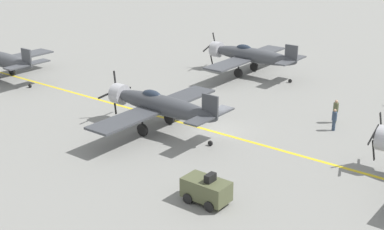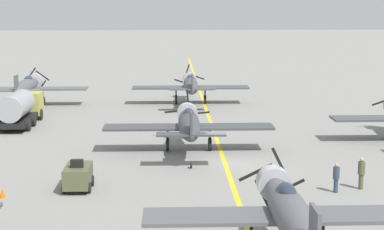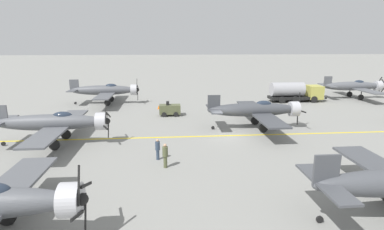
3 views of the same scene
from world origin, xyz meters
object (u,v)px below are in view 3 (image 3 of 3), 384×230
tow_tractor (170,109)px  ground_crew_walking (158,148)px  airplane_far_left (354,86)px  ground_crew_inspecting (165,155)px  fuel_tanker (296,92)px  traffic_cone (159,107)px  airplane_near_center (55,123)px  airplane_near_left (106,90)px  airplane_mid_center (256,110)px

tow_tractor → ground_crew_walking: (14.37, -1.10, 0.12)m
airplane_far_left → ground_crew_inspecting: airplane_far_left is taller
fuel_tanker → traffic_cone: fuel_tanker is taller
ground_crew_inspecting → traffic_cone: size_ratio=3.32×
airplane_near_center → airplane_near_left: airplane_near_left is taller
airplane_far_left → ground_crew_inspecting: size_ratio=6.57×
airplane_near_center → ground_crew_inspecting: size_ratio=6.57×
ground_crew_inspecting → traffic_cone: 19.85m
airplane_far_left → tow_tractor: airplane_far_left is taller
airplane_near_left → airplane_far_left: bearing=105.1°
airplane_far_left → fuel_tanker: bearing=-87.3°
airplane_near_left → traffic_cone: bearing=74.6°
airplane_near_center → ground_crew_inspecting: bearing=49.1°
tow_tractor → traffic_cone: tow_tractor is taller
fuel_tanker → traffic_cone: 21.19m
airplane_near_left → traffic_cone: 9.04m
traffic_cone → ground_crew_inspecting: bearing=2.8°
airplane_mid_center → airplane_near_center: bearing=-81.3°
airplane_mid_center → traffic_cone: airplane_mid_center is taller
airplane_near_center → fuel_tanker: bearing=111.2°
airplane_near_left → airplane_near_center: bearing=10.5°
ground_crew_inspecting → ground_crew_walking: bearing=-159.5°
airplane_far_left → airplane_near_left: bearing=-94.7°
traffic_cone → tow_tractor: bearing=20.9°
tow_tractor → ground_crew_walking: tow_tractor is taller
airplane_mid_center → airplane_near_left: size_ratio=1.00×
airplane_near_left → fuel_tanker: (0.58, 28.59, -0.50)m
fuel_tanker → ground_crew_inspecting: (23.53, -19.86, -0.51)m
airplane_near_center → airplane_far_left: size_ratio=1.00×
airplane_near_left → ground_crew_inspecting: (24.11, 8.73, -1.02)m
traffic_cone → ground_crew_walking: bearing=1.2°
airplane_mid_center → traffic_cone: 14.85m
airplane_mid_center → tow_tractor: bearing=-127.7°
airplane_far_left → tow_tractor: (9.22, -29.76, -1.22)m
airplane_mid_center → ground_crew_walking: size_ratio=7.20×
ground_crew_walking → fuel_tanker: bearing=137.0°
airplane_far_left → traffic_cone: size_ratio=21.82×
fuel_tanker → tow_tractor: size_ratio=3.08×
ground_crew_inspecting → airplane_mid_center: bearing=134.8°
airplane_near_center → airplane_far_left: bearing=106.2°
fuel_tanker → ground_crew_walking: bearing=-43.0°
ground_crew_inspecting → traffic_cone: ground_crew_inspecting is taller
airplane_near_center → ground_crew_walking: 10.15m
airplane_near_center → airplane_near_left: size_ratio=1.00×
airplane_far_left → airplane_near_left: 39.01m
airplane_near_center → tow_tractor: 14.37m
ground_crew_inspecting → fuel_tanker: bearing=139.8°
airplane_near_center → ground_crew_walking: (4.34, 9.11, -1.10)m
airplane_far_left → fuel_tanker: airplane_far_left is taller
fuel_tanker → tow_tractor: bearing=-68.6°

